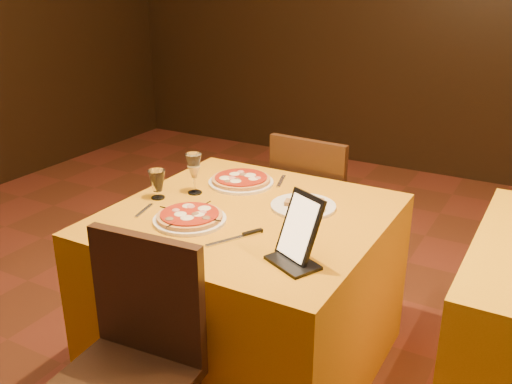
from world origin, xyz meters
The scene contains 12 objects.
wall_back centered at (0.00, 3.50, 1.40)m, with size 6.00×0.01×2.80m, color black.
main_table centered at (-0.01, 0.44, 0.38)m, with size 1.10×1.10×0.75m, color #C47D0C.
chair_main_far centered at (-0.01, 1.24, 0.46)m, with size 0.40×0.40×0.91m, color black, non-canonical shape.
pizza_near centered at (-0.17, 0.25, 0.77)m, with size 0.30×0.30×0.03m.
pizza_far centered at (-0.21, 0.72, 0.77)m, with size 0.31×0.31×0.03m.
cutlet_dish centered at (0.17, 0.61, 0.76)m, with size 0.28×0.28×0.03m.
wine_glass centered at (-0.33, 0.52, 0.84)m, with size 0.07×0.07×0.19m, color #E5CE82, non-canonical shape.
water_glass centered at (-0.44, 0.39, 0.81)m, with size 0.07×0.07×0.13m, color white, non-canonical shape.
tablet centered at (0.35, 0.19, 0.87)m, with size 0.16×0.01×0.24m, color black.
knife centered at (0.07, 0.20, 0.75)m, with size 0.23×0.02×0.01m, color silver.
fork_near centered at (-0.40, 0.24, 0.75)m, with size 0.15×0.02×0.01m, color silver.
fork_far centered at (-0.06, 0.84, 0.75)m, with size 0.16×0.02×0.01m, color silver.
Camera 1 is at (1.09, -1.44, 1.70)m, focal length 40.00 mm.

